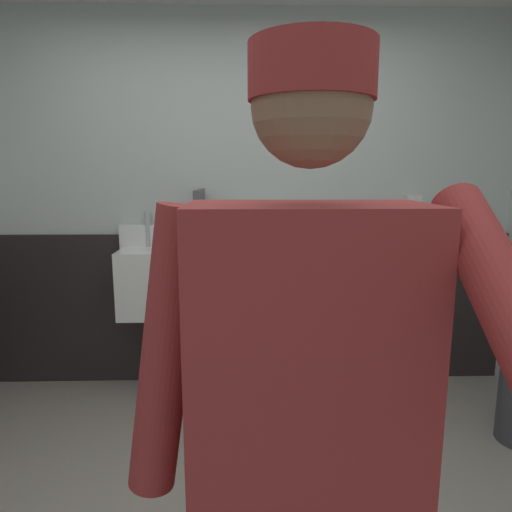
{
  "coord_description": "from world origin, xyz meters",
  "views": [
    {
      "loc": [
        0.04,
        -1.55,
        1.51
      ],
      "look_at": [
        0.08,
        -0.14,
        1.25
      ],
      "focal_mm": 32.04,
      "sensor_mm": 36.0,
      "label": 1
    }
  ],
  "objects_px": {
    "soap_dispenser": "(413,208)",
    "person": "(305,435)",
    "urinal_middle": "(257,281)",
    "urinal_left": "(147,282)"
  },
  "relations": [
    {
      "from": "person",
      "to": "soap_dispenser",
      "type": "xyz_separation_m",
      "value": [
        1.06,
        2.35,
        0.25
      ]
    },
    {
      "from": "urinal_left",
      "to": "soap_dispenser",
      "type": "bearing_deg",
      "value": 3.72
    },
    {
      "from": "urinal_left",
      "to": "soap_dispenser",
      "type": "distance_m",
      "value": 1.9
    },
    {
      "from": "person",
      "to": "soap_dispenser",
      "type": "distance_m",
      "value": 2.59
    },
    {
      "from": "soap_dispenser",
      "to": "person",
      "type": "bearing_deg",
      "value": -114.33
    },
    {
      "from": "person",
      "to": "urinal_middle",
      "type": "bearing_deg",
      "value": 90.65
    },
    {
      "from": "urinal_left",
      "to": "person",
      "type": "distance_m",
      "value": 2.37
    },
    {
      "from": "urinal_middle",
      "to": "soap_dispenser",
      "type": "distance_m",
      "value": 1.2
    },
    {
      "from": "urinal_left",
      "to": "person",
      "type": "xyz_separation_m",
      "value": [
        0.78,
        -2.23,
        0.23
      ]
    },
    {
      "from": "urinal_left",
      "to": "urinal_middle",
      "type": "xyz_separation_m",
      "value": [
        0.75,
        0.0,
        0.0
      ]
    }
  ]
}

